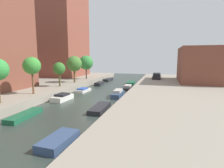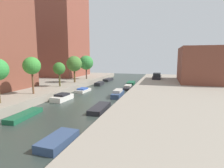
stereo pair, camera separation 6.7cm
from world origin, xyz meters
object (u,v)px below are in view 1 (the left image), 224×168
at_px(street_tree_4, 74,64).
at_px(moored_boat_right_2, 100,108).
at_px(street_tree_2, 32,66).
at_px(street_tree_5, 86,63).
at_px(moored_boat_left_4, 99,84).
at_px(moored_boat_right_1, 59,141).
at_px(moored_boat_left_1, 25,115).
at_px(moored_boat_left_5, 108,80).
at_px(moored_boat_right_5, 131,83).
at_px(parked_car, 157,76).
at_px(moored_boat_left_2, 62,97).
at_px(apartment_tower_far, 62,32).
at_px(moored_boat_right_3, 118,94).
at_px(moored_boat_right_4, 128,87).
at_px(moored_boat_left_3, 83,90).
at_px(street_tree_3, 59,69).
at_px(low_block_right, 206,65).

height_order(street_tree_4, moored_boat_right_2, street_tree_4).
height_order(street_tree_2, street_tree_5, street_tree_5).
bearing_deg(street_tree_4, moored_boat_left_4, 45.26).
xyz_separation_m(moored_boat_right_1, moored_boat_right_2, (-0.01, 8.43, -0.02)).
bearing_deg(moored_boat_left_4, moored_boat_left_1, -89.90).
bearing_deg(moored_boat_left_5, moored_boat_right_5, -33.02).
bearing_deg(moored_boat_left_4, moored_boat_right_5, 25.96).
xyz_separation_m(moored_boat_left_1, moored_boat_left_4, (-0.04, 22.00, 0.10)).
xyz_separation_m(street_tree_2, street_tree_5, (-0.00, 17.76, -0.09)).
height_order(parked_car, moored_boat_left_2, parked_car).
bearing_deg(moored_boat_right_5, apartment_tower_far, 167.39).
relative_size(moored_boat_left_1, moored_boat_right_3, 1.02).
distance_m(moored_boat_left_5, moored_boat_right_4, 12.60).
relative_size(moored_boat_left_2, moored_boat_left_3, 1.02).
bearing_deg(street_tree_3, low_block_right, 27.77).
distance_m(street_tree_4, moored_boat_right_2, 17.73).
bearing_deg(moored_boat_left_3, street_tree_2, -114.84).
bearing_deg(apartment_tower_far, moored_boat_left_3, -50.30).
distance_m(low_block_right, moored_boat_right_5, 15.50).
height_order(street_tree_5, moored_boat_left_1, street_tree_5).
relative_size(moored_boat_left_3, moored_boat_right_4, 0.79).
xyz_separation_m(low_block_right, moored_boat_left_5, (-21.48, 3.43, -4.17)).
bearing_deg(street_tree_4, street_tree_5, 90.00).
xyz_separation_m(street_tree_2, street_tree_3, (0.00, 6.58, -0.77)).
distance_m(moored_boat_left_1, moored_boat_left_4, 22.00).
xyz_separation_m(low_block_right, moored_boat_left_3, (-21.34, -11.82, -4.18)).
bearing_deg(moored_boat_right_1, parked_car, 80.75).
distance_m(street_tree_2, street_tree_5, 17.76).
relative_size(moored_boat_left_3, moored_boat_right_3, 0.78).
height_order(low_block_right, street_tree_3, low_block_right).
distance_m(street_tree_2, moored_boat_left_1, 8.58).
distance_m(apartment_tower_far, moored_boat_left_4, 19.05).
height_order(parked_car, moored_boat_right_2, parked_car).
bearing_deg(moored_boat_right_2, moored_boat_right_3, 88.69).
xyz_separation_m(apartment_tower_far, moored_boat_left_5, (12.52, 0.00, -12.08)).
relative_size(low_block_right, street_tree_4, 2.41).
relative_size(low_block_right, street_tree_3, 3.04).
height_order(street_tree_5, moored_boat_left_2, street_tree_5).
height_order(street_tree_3, street_tree_5, street_tree_5).
relative_size(moored_boat_left_5, moored_boat_right_5, 1.10).
bearing_deg(moored_boat_left_4, parked_car, 28.60).
bearing_deg(parked_car, moored_boat_left_1, -112.35).
distance_m(street_tree_5, moored_boat_right_3, 16.37).
bearing_deg(apartment_tower_far, moored_boat_right_1, -60.09).
xyz_separation_m(moored_boat_left_5, moored_boat_right_2, (6.70, -24.99, -0.04)).
bearing_deg(moored_boat_left_3, moored_boat_right_3, -17.06).
bearing_deg(moored_boat_right_3, moored_boat_left_1, -118.58).
relative_size(parked_car, moored_boat_left_2, 1.26).
bearing_deg(apartment_tower_far, moored_boat_left_1, -66.37).
relative_size(parked_car, moored_boat_left_1, 0.98).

